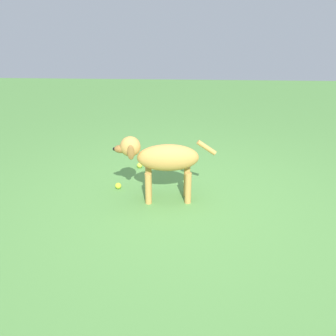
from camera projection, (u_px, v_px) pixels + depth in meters
ground at (187, 208)px, 3.52m from camera, size 14.00×14.00×0.00m
dog at (162, 159)px, 3.50m from camera, size 0.28×0.99×0.67m
tennis_ball_0 at (140, 165)px, 4.39m from camera, size 0.07×0.07×0.07m
tennis_ball_1 at (118, 186)px, 3.89m from camera, size 0.07×0.07×0.07m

